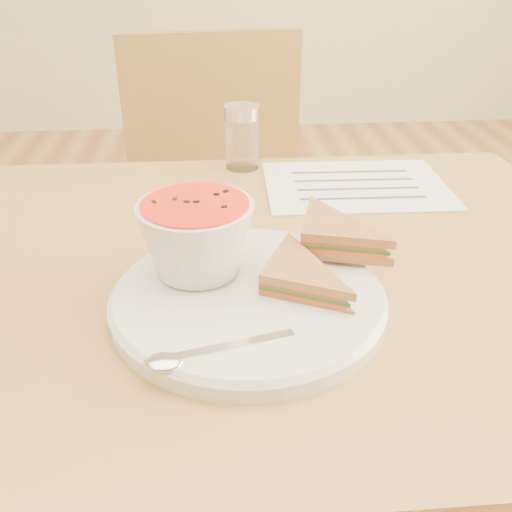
{
  "coord_description": "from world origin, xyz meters",
  "views": [
    {
      "loc": [
        -0.01,
        -0.59,
        1.1
      ],
      "look_at": [
        0.04,
        -0.08,
        0.8
      ],
      "focal_mm": 40.0,
      "sensor_mm": 36.0,
      "label": 1
    }
  ],
  "objects_px": {
    "plate": "(248,300)",
    "dining_table": "(229,472)",
    "soup_bowl": "(197,241)",
    "condiment_shaker": "(242,137)",
    "chair_far": "(227,257)"
  },
  "relations": [
    {
      "from": "chair_far",
      "to": "soup_bowl",
      "type": "bearing_deg",
      "value": 79.42
    },
    {
      "from": "plate",
      "to": "condiment_shaker",
      "type": "relative_size",
      "value": 2.78
    },
    {
      "from": "dining_table",
      "to": "chair_far",
      "type": "relative_size",
      "value": 1.1
    },
    {
      "from": "plate",
      "to": "dining_table",
      "type": "bearing_deg",
      "value": 104.87
    },
    {
      "from": "chair_far",
      "to": "condiment_shaker",
      "type": "xyz_separation_m",
      "value": [
        0.03,
        -0.21,
        0.35
      ]
    },
    {
      "from": "dining_table",
      "to": "chair_far",
      "type": "xyz_separation_m",
      "value": [
        0.02,
        0.52,
        0.08
      ]
    },
    {
      "from": "chair_far",
      "to": "plate",
      "type": "relative_size",
      "value": 3.15
    },
    {
      "from": "chair_far",
      "to": "plate",
      "type": "distance_m",
      "value": 0.69
    },
    {
      "from": "dining_table",
      "to": "soup_bowl",
      "type": "relative_size",
      "value": 8.09
    },
    {
      "from": "soup_bowl",
      "to": "chair_far",
      "type": "bearing_deg",
      "value": 85.6
    },
    {
      "from": "dining_table",
      "to": "plate",
      "type": "xyz_separation_m",
      "value": [
        0.03,
        -0.1,
        0.38
      ]
    },
    {
      "from": "soup_bowl",
      "to": "condiment_shaker",
      "type": "distance_m",
      "value": 0.37
    },
    {
      "from": "soup_bowl",
      "to": "condiment_shaker",
      "type": "xyz_separation_m",
      "value": [
        0.07,
        0.37,
        -0.01
      ]
    },
    {
      "from": "dining_table",
      "to": "chair_far",
      "type": "height_order",
      "value": "chair_far"
    },
    {
      "from": "dining_table",
      "to": "soup_bowl",
      "type": "height_order",
      "value": "soup_bowl"
    }
  ]
}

